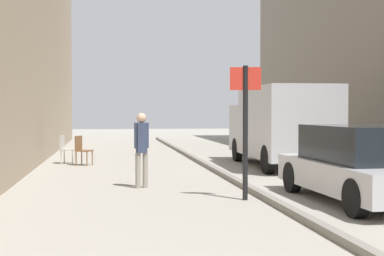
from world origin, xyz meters
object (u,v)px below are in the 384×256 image
at_px(delivery_van, 281,124).
at_px(parked_car, 361,164).
at_px(pedestrian_main_foreground, 142,145).
at_px(cafe_chair_near_window, 82,148).
at_px(cafe_chair_by_doorway, 66,147).
at_px(street_sign_post, 245,120).

relative_size(delivery_van, parked_car, 1.33).
relative_size(pedestrian_main_foreground, cafe_chair_near_window, 1.79).
distance_m(cafe_chair_near_window, cafe_chair_by_doorway, 0.85).
height_order(delivery_van, parked_car, delivery_van).
bearing_deg(cafe_chair_by_doorway, cafe_chair_near_window, 51.42).
bearing_deg(cafe_chair_near_window, cafe_chair_by_doorway, -115.46).
bearing_deg(street_sign_post, cafe_chair_near_window, -50.73).
xyz_separation_m(parked_car, cafe_chair_by_doorway, (-6.12, 8.64, -0.17)).
bearing_deg(parked_car, street_sign_post, 163.64).
height_order(pedestrian_main_foreground, cafe_chair_by_doorway, pedestrian_main_foreground).
distance_m(pedestrian_main_foreground, parked_car, 4.73).
bearing_deg(cafe_chair_near_window, street_sign_post, 49.17).
distance_m(parked_car, cafe_chair_by_doorway, 10.59).
relative_size(pedestrian_main_foreground, delivery_van, 0.30).
height_order(pedestrian_main_foreground, parked_car, pedestrian_main_foreground).
height_order(parked_car, street_sign_post, street_sign_post).
height_order(street_sign_post, cafe_chair_near_window, street_sign_post).
height_order(pedestrian_main_foreground, cafe_chair_near_window, pedestrian_main_foreground).
xyz_separation_m(delivery_van, cafe_chair_near_window, (-6.16, 1.32, -0.77)).
bearing_deg(delivery_van, cafe_chair_near_window, 169.16).
height_order(parked_car, cafe_chair_near_window, parked_car).
xyz_separation_m(street_sign_post, cafe_chair_by_doorway, (-4.01, 8.09, -1.00)).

